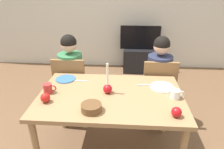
{
  "coord_description": "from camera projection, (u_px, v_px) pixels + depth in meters",
  "views": [
    {
      "loc": [
        0.13,
        -1.73,
        1.78
      ],
      "look_at": [
        0.0,
        0.2,
        0.87
      ],
      "focal_mm": 33.08,
      "sensor_mm": 36.0,
      "label": 1
    }
  ],
  "objects": [
    {
      "name": "fork_left",
      "position": [
        81.0,
        81.0,
        2.26
      ],
      "size": [
        0.18,
        0.03,
        0.01
      ],
      "primitive_type": "cube",
      "rotation": [
        0.0,
        0.0,
        -0.07
      ],
      "color": "silver",
      "rests_on": "dining_table"
    },
    {
      "name": "mug_left",
      "position": [
        48.0,
        88.0,
        2.02
      ],
      "size": [
        0.13,
        0.08,
        0.1
      ],
      "color": "#B72D2D",
      "rests_on": "dining_table"
    },
    {
      "name": "person_right_child",
      "position": [
        158.0,
        83.0,
        2.63
      ],
      "size": [
        0.3,
        0.3,
        1.17
      ],
      "color": "#33384C",
      "rests_on": "ground"
    },
    {
      "name": "mug_right",
      "position": [
        176.0,
        94.0,
        1.93
      ],
      "size": [
        0.13,
        0.09,
        0.09
      ],
      "color": "white",
      "rests_on": "dining_table"
    },
    {
      "name": "apple_near_candle",
      "position": [
        176.0,
        112.0,
        1.67
      ],
      "size": [
        0.09,
        0.09,
        0.09
      ],
      "primitive_type": "sphere",
      "color": "red",
      "rests_on": "dining_table"
    },
    {
      "name": "dining_table",
      "position": [
        111.0,
        102.0,
        2.04
      ],
      "size": [
        1.4,
        0.9,
        0.75
      ],
      "color": "#99754C",
      "rests_on": "ground"
    },
    {
      "name": "chair_left",
      "position": [
        72.0,
        85.0,
        2.69
      ],
      "size": [
        0.4,
        0.4,
        0.9
      ],
      "color": "olive",
      "rests_on": "ground"
    },
    {
      "name": "bowl_walnuts",
      "position": [
        91.0,
        108.0,
        1.75
      ],
      "size": [
        0.18,
        0.18,
        0.07
      ],
      "primitive_type": "cylinder",
      "color": "brown",
      "rests_on": "dining_table"
    },
    {
      "name": "plate_left",
      "position": [
        65.0,
        79.0,
        2.3
      ],
      "size": [
        0.22,
        0.22,
        0.01
      ],
      "primitive_type": "cylinder",
      "color": "teal",
      "rests_on": "dining_table"
    },
    {
      "name": "candle_centerpiece",
      "position": [
        108.0,
        87.0,
        2.01
      ],
      "size": [
        0.09,
        0.09,
        0.31
      ],
      "color": "red",
      "rests_on": "dining_table"
    },
    {
      "name": "tv",
      "position": [
        140.0,
        38.0,
        4.08
      ],
      "size": [
        0.79,
        0.05,
        0.46
      ],
      "color": "black",
      "rests_on": "tv_stand"
    },
    {
      "name": "plate_right",
      "position": [
        162.0,
        87.0,
        2.13
      ],
      "size": [
        0.24,
        0.24,
        0.01
      ],
      "primitive_type": "cylinder",
      "color": "silver",
      "rests_on": "dining_table"
    },
    {
      "name": "back_wall",
      "position": [
        120.0,
        4.0,
        4.13
      ],
      "size": [
        6.4,
        0.1,
        2.6
      ],
      "primitive_type": "cube",
      "color": "beige",
      "rests_on": "ground"
    },
    {
      "name": "fork_right",
      "position": [
        145.0,
        85.0,
        2.18
      ],
      "size": [
        0.18,
        0.03,
        0.01
      ],
      "primitive_type": "cube",
      "rotation": [
        0.0,
        0.0,
        0.08
      ],
      "color": "silver",
      "rests_on": "dining_table"
    },
    {
      "name": "tv_stand",
      "position": [
        139.0,
        60.0,
        4.28
      ],
      "size": [
        0.64,
        0.4,
        0.48
      ],
      "primitive_type": "cube",
      "color": "black",
      "rests_on": "ground"
    },
    {
      "name": "apple_by_left_plate",
      "position": [
        45.0,
        98.0,
        1.87
      ],
      "size": [
        0.09,
        0.09,
        0.09
      ],
      "primitive_type": "sphere",
      "color": "red",
      "rests_on": "dining_table"
    },
    {
      "name": "chair_right",
      "position": [
        158.0,
        88.0,
        2.62
      ],
      "size": [
        0.4,
        0.4,
        0.9
      ],
      "color": "olive",
      "rests_on": "ground"
    },
    {
      "name": "person_left_child",
      "position": [
        72.0,
        80.0,
        2.7
      ],
      "size": [
        0.3,
        0.3,
        1.17
      ],
      "color": "#33384C",
      "rests_on": "ground"
    }
  ]
}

